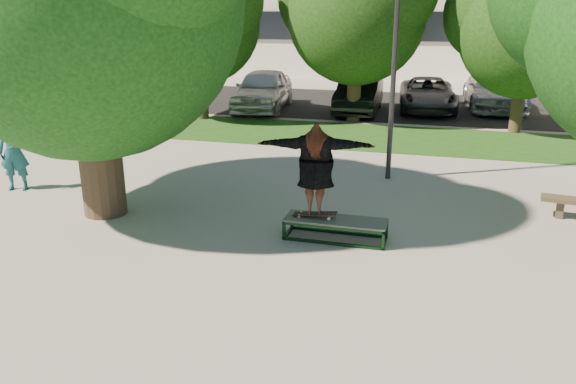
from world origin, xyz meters
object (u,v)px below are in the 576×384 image
(car_silver_a, at_px, (263,89))
(lamppost, at_px, (395,45))
(grind_box, at_px, (335,229))
(car_grey, at_px, (427,94))
(car_dark, at_px, (359,94))
(bystander, at_px, (14,151))
(car_silver_b, at_px, (494,90))

(car_silver_a, bearing_deg, lamppost, -61.28)
(grind_box, height_order, car_grey, car_grey)
(car_dark, relative_size, car_grey, 0.95)
(bystander, bearing_deg, car_silver_b, 34.14)
(grind_box, xyz_separation_m, car_grey, (1.00, 14.27, 0.46))
(car_silver_a, bearing_deg, car_dark, -1.01)
(grind_box, bearing_deg, bystander, 172.99)
(bystander, relative_size, car_silver_b, 0.34)
(car_silver_b, bearing_deg, car_grey, -160.54)
(lamppost, xyz_separation_m, car_dark, (-2.08, 8.86, -2.42))
(grind_box, xyz_separation_m, car_dark, (-1.57, 12.94, 0.54))
(lamppost, bearing_deg, bystander, -158.49)
(car_dark, bearing_deg, car_silver_b, 23.52)
(bystander, height_order, car_grey, bystander)
(car_silver_a, relative_size, car_grey, 1.03)
(car_silver_a, xyz_separation_m, car_dark, (3.87, 0.35, -0.09))
(car_dark, bearing_deg, grind_box, -85.06)
(lamppost, bearing_deg, car_dark, 103.20)
(car_silver_a, bearing_deg, car_silver_b, 11.12)
(lamppost, height_order, car_dark, lamppost)
(car_dark, height_order, car_silver_b, car_silver_b)
(car_silver_b, bearing_deg, car_silver_a, -166.76)
(grind_box, xyz_separation_m, car_silver_a, (-5.44, 12.58, 0.63))
(car_silver_b, bearing_deg, lamppost, -109.44)
(car_silver_a, height_order, car_grey, car_silver_a)
(grind_box, relative_size, car_dark, 0.41)
(bystander, distance_m, car_grey, 15.83)
(lamppost, bearing_deg, car_silver_a, 124.95)
(lamppost, bearing_deg, grind_box, -97.05)
(lamppost, distance_m, grind_box, 5.06)
(bystander, relative_size, car_dark, 0.41)
(grind_box, xyz_separation_m, car_silver_b, (3.61, 15.41, 0.57))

